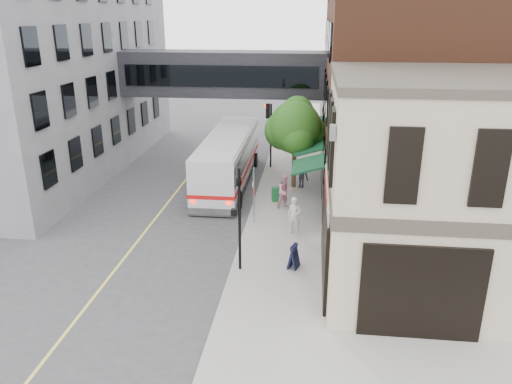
% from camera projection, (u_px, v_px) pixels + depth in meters
% --- Properties ---
extents(ground, '(120.00, 120.00, 0.00)m').
position_uv_depth(ground, '(223.00, 296.00, 19.57)').
color(ground, '#38383A').
rests_on(ground, ground).
extents(sidewalk_main, '(4.00, 60.00, 0.15)m').
position_uv_depth(sidewalk_main, '(291.00, 182.00, 32.41)').
color(sidewalk_main, gray).
rests_on(sidewalk_main, ground).
extents(corner_building, '(10.19, 8.12, 8.45)m').
position_uv_depth(corner_building, '(461.00, 187.00, 19.04)').
color(corner_building, tan).
rests_on(corner_building, ground).
extents(brick_building, '(13.76, 18.00, 14.00)m').
position_uv_depth(brick_building, '(426.00, 74.00, 30.14)').
color(brick_building, '#4D2818').
rests_on(brick_building, ground).
extents(opposite_building, '(14.00, 24.00, 14.00)m').
position_uv_depth(opposite_building, '(16.00, 67.00, 33.98)').
color(opposite_building, slate).
rests_on(opposite_building, ground).
extents(skyway_bridge, '(14.00, 3.18, 3.00)m').
position_uv_depth(skyway_bridge, '(224.00, 74.00, 34.51)').
color(skyway_bridge, black).
rests_on(skyway_bridge, ground).
extents(traffic_signal_near, '(0.44, 0.22, 4.60)m').
position_uv_depth(traffic_signal_near, '(239.00, 207.00, 20.39)').
color(traffic_signal_near, black).
rests_on(traffic_signal_near, sidewalk_main).
extents(traffic_signal_far, '(0.53, 0.28, 4.50)m').
position_uv_depth(traffic_signal_far, '(269.00, 123.00, 34.30)').
color(traffic_signal_far, black).
rests_on(traffic_signal_far, sidewalk_main).
extents(street_sign_pole, '(0.08, 0.75, 3.00)m').
position_uv_depth(street_sign_pole, '(254.00, 191.00, 25.41)').
color(street_sign_pole, gray).
rests_on(street_sign_pole, sidewalk_main).
extents(street_tree, '(3.80, 3.20, 5.60)m').
position_uv_depth(street_tree, '(295.00, 127.00, 30.36)').
color(street_tree, '#382619').
rests_on(street_tree, sidewalk_main).
extents(lane_marking, '(0.12, 40.00, 0.01)m').
position_uv_depth(lane_marking, '(169.00, 201.00, 29.45)').
color(lane_marking, '#D8CC4C').
rests_on(lane_marking, ground).
extents(bus, '(2.90, 11.77, 3.16)m').
position_uv_depth(bus, '(228.00, 157.00, 31.86)').
color(bus, silver).
rests_on(bus, ground).
extents(pedestrian_a, '(0.73, 0.53, 1.86)m').
position_uv_depth(pedestrian_a, '(294.00, 216.00, 24.49)').
color(pedestrian_a, beige).
rests_on(pedestrian_a, sidewalk_main).
extents(pedestrian_b, '(1.18, 1.10, 1.94)m').
position_uv_depth(pedestrian_b, '(285.00, 191.00, 27.71)').
color(pedestrian_b, pink).
rests_on(pedestrian_b, sidewalk_main).
extents(pedestrian_c, '(1.23, 1.08, 1.66)m').
position_uv_depth(pedestrian_c, '(301.00, 175.00, 30.98)').
color(pedestrian_c, black).
rests_on(pedestrian_c, sidewalk_main).
extents(newspaper_box, '(0.48, 0.44, 0.82)m').
position_uv_depth(newspaper_box, '(275.00, 194.00, 28.91)').
color(newspaper_box, '#14592A').
rests_on(newspaper_box, sidewalk_main).
extents(sandwich_board, '(0.55, 0.69, 1.07)m').
position_uv_depth(sandwich_board, '(294.00, 256.00, 21.27)').
color(sandwich_board, black).
rests_on(sandwich_board, sidewalk_main).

